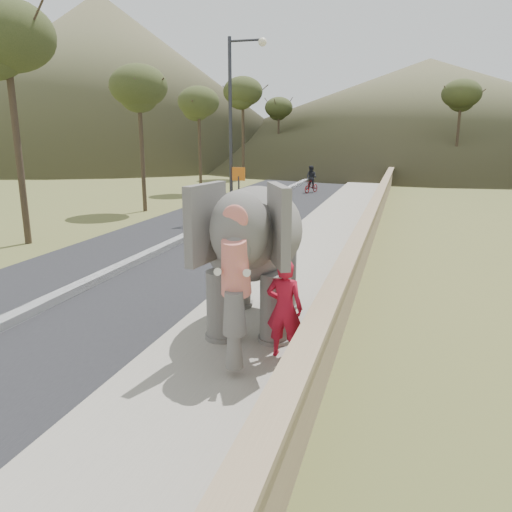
{
  "coord_description": "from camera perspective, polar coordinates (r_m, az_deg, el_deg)",
  "views": [
    {
      "loc": [
        2.78,
        -8.4,
        3.95
      ],
      "look_at": [
        0.2,
        0.26,
        1.7
      ],
      "focal_mm": 35.0,
      "sensor_mm": 36.0,
      "label": 1
    }
  ],
  "objects": [
    {
      "name": "motorcyclist",
      "position": [
        33.66,
        6.35,
        8.38
      ],
      "size": [
        1.07,
        1.7,
        1.8
      ],
      "color": "maroon",
      "rests_on": "ground"
    },
    {
      "name": "median",
      "position": [
        20.35,
        -6.23,
        3.02
      ],
      "size": [
        0.35,
        120.0,
        0.22
      ],
      "primitive_type": "cube",
      "color": "black",
      "rests_on": "ground"
    },
    {
      "name": "hill_far",
      "position": [
        78.49,
        18.89,
        15.5
      ],
      "size": [
        80.0,
        80.0,
        14.0
      ],
      "primitive_type": "cone",
      "color": "brown",
      "rests_on": "ground"
    },
    {
      "name": "elephant_and_man",
      "position": [
        9.92,
        -0.08,
        0.29
      ],
      "size": [
        2.62,
        4.31,
        2.93
      ],
      "color": "slate",
      "rests_on": "ground"
    },
    {
      "name": "road",
      "position": [
        20.37,
        -6.23,
        2.76
      ],
      "size": [
        7.0,
        120.0,
        0.03
      ],
      "primitive_type": "cube",
      "color": "black",
      "rests_on": "ground"
    },
    {
      "name": "lamppost",
      "position": [
        23.32,
        -2.21,
        16.24
      ],
      "size": [
        1.76,
        0.36,
        8.0
      ],
      "color": "#313237",
      "rests_on": "ground"
    },
    {
      "name": "signboard",
      "position": [
        23.0,
        -1.99,
        8.22
      ],
      "size": [
        0.6,
        0.08,
        2.4
      ],
      "color": "#2D2D33",
      "rests_on": "ground"
    },
    {
      "name": "trees",
      "position": [
        36.87,
        15.21,
        13.39
      ],
      "size": [
        47.02,
        42.22,
        8.73
      ],
      "color": "#473828",
      "rests_on": "ground"
    },
    {
      "name": "walkway",
      "position": [
        19.01,
        7.82,
        2.09
      ],
      "size": [
        3.0,
        120.0,
        0.15
      ],
      "primitive_type": "cube",
      "color": "#9E9687",
      "rests_on": "ground"
    },
    {
      "name": "hill_left",
      "position": [
        75.71,
        -17.03,
        18.76
      ],
      "size": [
        60.0,
        60.0,
        22.0
      ],
      "primitive_type": "cone",
      "color": "brown",
      "rests_on": "ground"
    },
    {
      "name": "ground",
      "position": [
        9.69,
        -1.6,
        -10.08
      ],
      "size": [
        160.0,
        160.0,
        0.0
      ],
      "primitive_type": "plane",
      "color": "olive",
      "rests_on": "ground"
    },
    {
      "name": "parapet",
      "position": [
        18.75,
        12.86,
        3.18
      ],
      "size": [
        0.3,
        120.0,
        1.1
      ],
      "primitive_type": "cube",
      "color": "tan",
      "rests_on": "ground"
    }
  ]
}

